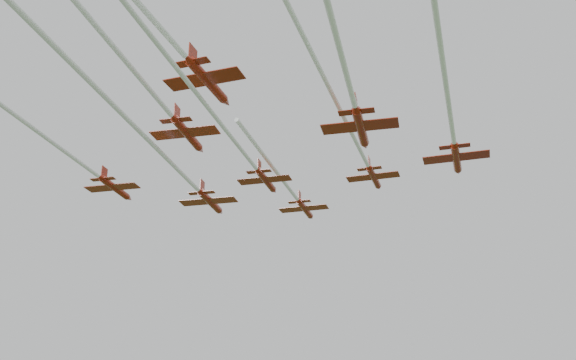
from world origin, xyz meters
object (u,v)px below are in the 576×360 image
Objects in this scene: jet_lead at (293,193)px; jet_row3_left at (85,166)px; jet_row4_left at (146,85)px; jet_row2_right at (354,137)px; jet_row4_right at (349,86)px; jet_row2_left at (172,164)px; jet_trail_solo at (173,42)px; jet_row3_mid at (235,142)px; jet_row3_right at (452,125)px.

jet_row3_left is at bearing -138.20° from jet_lead.
jet_row4_left is at bearing -42.89° from jet_row3_left.
jet_row2_right is 1.24× the size of jet_row4_right.
jet_row3_left is at bearing 136.25° from jet_row4_left.
jet_row2_left is at bearing 101.93° from jet_row4_left.
jet_row4_left reaches higher than jet_row3_left.
jet_row2_right reaches higher than jet_lead.
jet_row3_left is 0.99× the size of jet_trail_solo.
jet_trail_solo is at bearing -90.00° from jet_row3_mid.
jet_lead is at bearing 92.76° from jet_trail_solo.
jet_row3_left reaches higher than jet_row3_mid.
jet_row3_right is (14.96, -1.78, -3.05)m from jet_row2_right.
jet_row3_left is at bearing 179.96° from jet_row3_right.
jet_row3_mid is at bearing 94.00° from jet_trail_solo.
jet_trail_solo is (20.80, -21.83, 1.40)m from jet_row2_left.
jet_row2_right is at bearing 40.19° from jet_row4_left.
jet_trail_solo is at bearing -138.81° from jet_row3_right.
jet_row4_right is (-5.71, -16.27, -0.27)m from jet_row3_right.
jet_row2_right reaches higher than jet_row3_mid.
jet_lead reaches higher than jet_row4_right.
jet_row2_left is 1.06× the size of jet_row2_right.
jet_row3_mid is 14.24m from jet_row4_left.
jet_row3_right reaches higher than jet_row4_right.
jet_row2_left is at bearing -122.58° from jet_lead.
jet_row3_right is (39.66, 9.16, -0.92)m from jet_row2_left.
jet_row2_left is 13.28m from jet_row3_left.
jet_row2_left is at bearing 150.95° from jet_row3_mid.
jet_trail_solo is at bearing -90.49° from jet_lead.
jet_row3_right is at bearing -41.81° from jet_lead.
jet_row4_right is (28.18, -30.66, -2.67)m from jet_lead.
jet_row3_right is 0.87× the size of jet_row4_left.
jet_row4_right is at bearing -79.84° from jet_row2_right.
jet_trail_solo is at bearing -153.41° from jet_row4_right.
jet_row4_right is 19.91m from jet_trail_solo.
jet_lead reaches higher than jet_row3_left.
jet_row4_left reaches higher than jet_row3_mid.
jet_row4_right is (20.09, -4.80, -0.20)m from jet_row3_mid.
jet_row4_left reaches higher than jet_row4_right.
jet_row2_left is 30.18m from jet_trail_solo.
jet_lead is at bearing 75.12° from jet_row4_left.
jet_lead is at bearing 87.81° from jet_row3_mid.
jet_row4_right is (9.25, -18.05, -3.32)m from jet_row2_right.
jet_row2_right is 15.37m from jet_row3_right.
jet_row3_mid is at bearing -30.94° from jet_row2_left.
jet_row3_right is 17.25m from jet_row4_right.
jet_row3_left is 45.33m from jet_row4_right.
jet_row4_left is at bearing -135.11° from jet_row2_right.
jet_lead is 0.86× the size of jet_row3_right.
jet_row3_right is at bearing -23.73° from jet_row2_right.
jet_lead is 36.90m from jet_row3_right.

